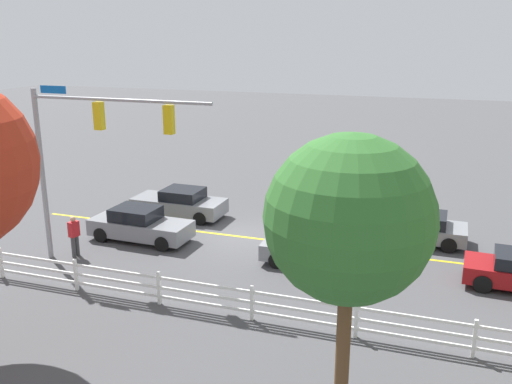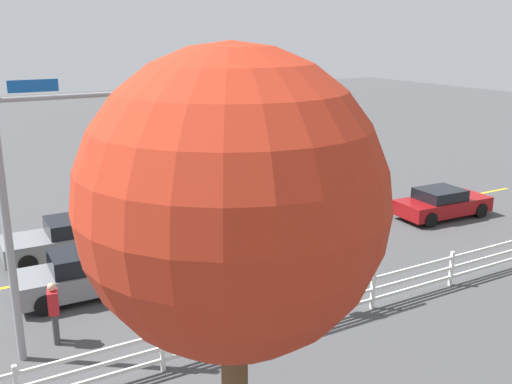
{
  "view_description": "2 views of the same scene",
  "coord_description": "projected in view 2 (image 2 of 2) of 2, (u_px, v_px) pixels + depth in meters",
  "views": [
    {
      "loc": [
        -8.27,
        21.77,
        8.65
      ],
      "look_at": [
        -1.28,
        1.47,
        2.57
      ],
      "focal_mm": 39.27,
      "sensor_mm": 36.0,
      "label": 1
    },
    {
      "loc": [
        7.61,
        18.6,
        7.91
      ],
      "look_at": [
        -1.53,
        2.57,
        2.72
      ],
      "focal_mm": 40.55,
      "sensor_mm": 36.0,
      "label": 2
    }
  ],
  "objects": [
    {
      "name": "ground_plane",
      "position": [
        186.0,
        252.0,
        21.33
      ],
      "size": [
        120.0,
        120.0,
        0.0
      ],
      "primitive_type": "plane",
      "color": "#444447"
    },
    {
      "name": "lane_center_stripe",
      "position": [
        278.0,
        234.0,
        23.23
      ],
      "size": [
        28.0,
        0.16,
        0.01
      ],
      "primitive_type": "cube",
      "color": "gold",
      "rests_on": "ground_plane"
    },
    {
      "name": "signal_assembly",
      "position": [
        93.0,
        161.0,
        14.12
      ],
      "size": [
        7.3,
        0.38,
        6.83
      ],
      "color": "gray",
      "rests_on": "ground_plane"
    },
    {
      "name": "car_0",
      "position": [
        305.0,
        232.0,
        21.53
      ],
      "size": [
        4.56,
        2.09,
        1.31
      ],
      "rotation": [
        0.0,
        0.0,
        3.17
      ],
      "color": "slate",
      "rests_on": "ground_plane"
    },
    {
      "name": "car_1",
      "position": [
        70.0,
        238.0,
        20.8
      ],
      "size": [
        4.53,
        1.99,
        1.41
      ],
      "rotation": [
        0.0,
        0.0,
        6.27
      ],
      "color": "slate",
      "rests_on": "ground_plane"
    },
    {
      "name": "car_2",
      "position": [
        442.0,
        203.0,
        25.14
      ],
      "size": [
        4.33,
        2.01,
        1.29
      ],
      "rotation": [
        0.0,
        0.0,
        3.09
      ],
      "color": "maroon",
      "rests_on": "ground_plane"
    },
    {
      "name": "car_3",
      "position": [
        319.0,
        195.0,
        26.26
      ],
      "size": [
        4.34,
        2.0,
        1.3
      ],
      "rotation": [
        0.0,
        0.0,
        6.27
      ],
      "color": "slate",
      "rests_on": "ground_plane"
    },
    {
      "name": "car_4",
      "position": [
        90.0,
        273.0,
        17.76
      ],
      "size": [
        4.48,
        1.93,
        1.46
      ],
      "rotation": [
        0.0,
        0.0,
        3.11
      ],
      "color": "slate",
      "rests_on": "ground_plane"
    },
    {
      "name": "pedestrian",
      "position": [
        54.0,
        310.0,
        14.91
      ],
      "size": [
        0.33,
        0.44,
        1.69
      ],
      "rotation": [
        0.0,
        0.0,
        6.09
      ],
      "color": "#3F3F42",
      "rests_on": "ground_plane"
    },
    {
      "name": "white_rail_fence",
      "position": [
        373.0,
        290.0,
        16.85
      ],
      "size": [
        26.1,
        0.1,
        1.15
      ],
      "color": "white",
      "rests_on": "ground_plane"
    },
    {
      "name": "tree_0",
      "position": [
        233.0,
        204.0,
        8.65
      ],
      "size": [
        4.7,
        4.7,
        7.77
      ],
      "color": "brown",
      "rests_on": "ground_plane"
    }
  ]
}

